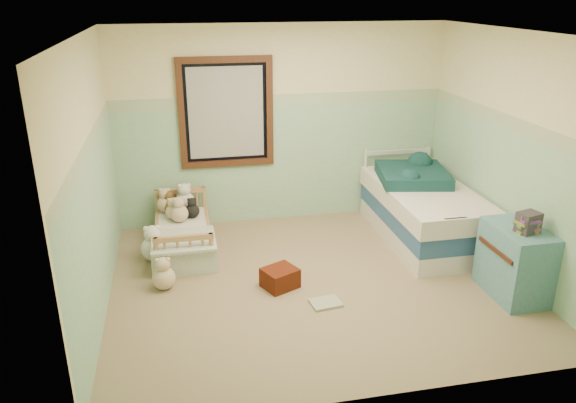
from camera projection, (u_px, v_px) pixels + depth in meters
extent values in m
cube|color=#8D7B5A|center=(315.00, 282.00, 5.81)|extent=(4.20, 3.60, 0.02)
cube|color=white|center=(320.00, 32.00, 4.91)|extent=(4.20, 3.60, 0.02)
cube|color=beige|center=(282.00, 126.00, 7.01)|extent=(4.20, 0.04, 2.50)
cube|color=beige|center=(384.00, 247.00, 3.72)|extent=(4.20, 0.04, 2.50)
cube|color=beige|center=(90.00, 182.00, 4.97)|extent=(0.04, 3.60, 2.50)
cube|color=beige|center=(513.00, 156.00, 5.75)|extent=(0.04, 3.60, 2.50)
cube|color=#7BB68E|center=(282.00, 164.00, 7.17)|extent=(4.20, 0.01, 1.50)
cube|color=slate|center=(282.00, 100.00, 6.88)|extent=(4.20, 0.01, 0.15)
cube|color=#38190F|center=(226.00, 113.00, 6.77)|extent=(1.16, 0.06, 1.36)
cube|color=#B7B7B1|center=(226.00, 113.00, 6.78)|extent=(0.92, 0.01, 1.12)
cube|color=olive|center=(184.00, 243.00, 6.49)|extent=(0.64, 1.27, 0.16)
cube|color=silver|center=(183.00, 232.00, 6.44)|extent=(0.58, 1.22, 0.12)
cube|color=#7091D1|center=(184.00, 240.00, 6.05)|extent=(0.69, 0.64, 0.03)
sphere|color=brown|center=(169.00, 205.00, 6.81)|extent=(0.20, 0.20, 0.20)
sphere|color=silver|center=(185.00, 202.00, 6.84)|extent=(0.25, 0.25, 0.25)
sphere|color=beige|center=(173.00, 212.00, 6.63)|extent=(0.18, 0.18, 0.18)
sphere|color=black|center=(193.00, 211.00, 6.67)|extent=(0.17, 0.17, 0.17)
sphere|color=silver|center=(154.00, 249.00, 6.22)|extent=(0.28, 0.28, 0.28)
sphere|color=beige|center=(164.00, 278.00, 5.63)|extent=(0.24, 0.24, 0.24)
cube|color=white|center=(422.00, 230.00, 6.77)|extent=(0.95, 1.89, 0.22)
cube|color=navy|center=(424.00, 214.00, 6.69)|extent=(0.95, 1.89, 0.22)
cube|color=white|center=(425.00, 197.00, 6.61)|extent=(0.98, 1.93, 0.22)
cube|color=black|center=(412.00, 175.00, 6.81)|extent=(0.95, 0.99, 0.14)
cube|color=teal|center=(515.00, 262.00, 5.44)|extent=(0.45, 0.72, 0.72)
cube|color=#4A322B|center=(528.00, 222.00, 5.19)|extent=(0.23, 0.20, 0.20)
cube|color=maroon|center=(280.00, 278.00, 5.67)|extent=(0.42, 0.40, 0.21)
cube|color=gold|center=(326.00, 303.00, 5.38)|extent=(0.31, 0.26, 0.03)
sphere|color=beige|center=(179.00, 213.00, 6.54)|extent=(0.21, 0.21, 0.21)
sphere|color=beige|center=(166.00, 204.00, 6.82)|extent=(0.21, 0.21, 0.21)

